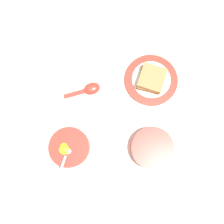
% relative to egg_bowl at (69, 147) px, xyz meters
% --- Properties ---
extents(ground_plane, '(3.00, 3.00, 0.00)m').
position_rel_egg_bowl_xyz_m(ground_plane, '(-0.08, -0.05, -0.02)').
color(ground_plane, beige).
extents(egg_bowl, '(0.14, 0.15, 0.07)m').
position_rel_egg_bowl_xyz_m(egg_bowl, '(0.00, 0.00, 0.00)').
color(egg_bowl, red).
rests_on(egg_bowl, ground_plane).
extents(toast_plate, '(0.20, 0.20, 0.01)m').
position_rel_egg_bowl_xyz_m(toast_plate, '(-0.31, -0.22, -0.02)').
color(toast_plate, red).
rests_on(toast_plate, ground_plane).
extents(toast_sandwich, '(0.12, 0.12, 0.04)m').
position_rel_egg_bowl_xyz_m(toast_sandwich, '(-0.31, -0.21, 0.01)').
color(toast_sandwich, brown).
rests_on(toast_sandwich, toast_plate).
extents(soup_spoon, '(0.14, 0.05, 0.03)m').
position_rel_egg_bowl_xyz_m(soup_spoon, '(-0.08, -0.20, -0.01)').
color(soup_spoon, red).
rests_on(soup_spoon, ground_plane).
extents(congee_bowl, '(0.14, 0.14, 0.04)m').
position_rel_egg_bowl_xyz_m(congee_bowl, '(-0.28, 0.03, -0.00)').
color(congee_bowl, red).
rests_on(congee_bowl, ground_plane).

